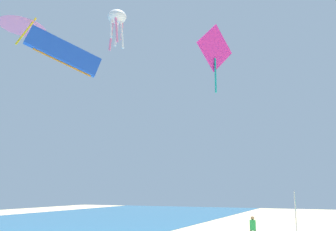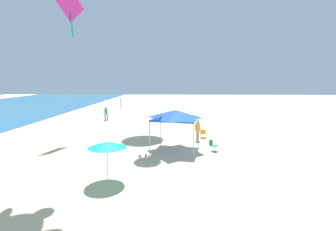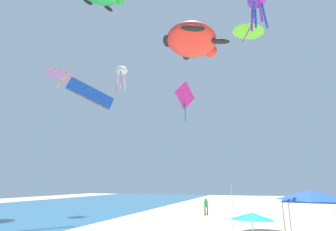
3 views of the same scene
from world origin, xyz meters
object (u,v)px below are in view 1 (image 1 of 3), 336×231
object	(u,v)px
banner_flag	(296,219)
kite_parafoil_blue	(64,52)
person_far_stroller	(253,227)
kite_octopus_white	(117,19)
kite_diamond_magenta	(215,50)
kite_delta_pink	(23,23)

from	to	relation	value
banner_flag	kite_parafoil_blue	distance (m)	17.55
person_far_stroller	kite_parafoil_blue	world-z (taller)	kite_parafoil_blue
kite_octopus_white	kite_parafoil_blue	xyz separation A→B (m)	(-9.62, -1.94, -6.95)
kite_octopus_white	kite_diamond_magenta	world-z (taller)	kite_octopus_white
person_far_stroller	kite_diamond_magenta	distance (m)	13.29
banner_flag	kite_delta_pink	xyz separation A→B (m)	(1.33, 21.33, 15.42)
banner_flag	person_far_stroller	world-z (taller)	banner_flag
kite_delta_pink	kite_parafoil_blue	distance (m)	9.55
kite_octopus_white	kite_parafoil_blue	bearing A→B (deg)	39.89
kite_diamond_magenta	kite_parafoil_blue	bearing A→B (deg)	-53.22
kite_parafoil_blue	kite_diamond_magenta	size ratio (longest dim) A/B	1.04
person_far_stroller	kite_octopus_white	size ratio (longest dim) A/B	0.46
kite_parafoil_blue	kite_diamond_magenta	distance (m)	10.32
person_far_stroller	kite_octopus_white	bearing A→B (deg)	-165.95
kite_delta_pink	kite_octopus_white	xyz separation A→B (m)	(6.19, -5.48, 2.02)
banner_flag	kite_octopus_white	bearing A→B (deg)	64.65
kite_delta_pink	kite_octopus_white	world-z (taller)	kite_octopus_white
person_far_stroller	kite_delta_pink	distance (m)	24.85
person_far_stroller	kite_parafoil_blue	size ratio (longest dim) A/B	0.43
kite_octopus_white	banner_flag	bearing A→B (deg)	93.11
kite_delta_pink	kite_parafoil_blue	size ratio (longest dim) A/B	1.33
kite_octopus_white	kite_diamond_magenta	xyz separation A→B (m)	(-8.99, -12.17, -8.17)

